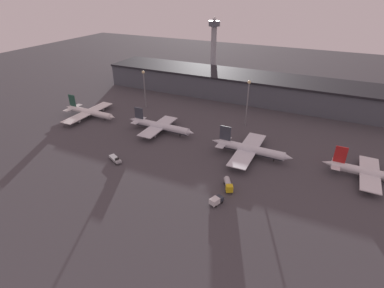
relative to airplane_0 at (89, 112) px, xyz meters
The scene contains 12 objects.
ground 92.43m from the airplane_0, 21.73° to the right, with size 600.00×600.00×0.00m, color #423F44.
terminal_building 111.31m from the airplane_0, 39.49° to the left, with size 225.39×31.15×15.63m.
airplane_0 is the anchor object (origin of this frame).
airplane_1 47.01m from the airplane_0, ahead, with size 38.89×27.54×11.27m.
airplane_2 95.86m from the airplane_0, ahead, with size 37.16×33.88×12.22m.
airplane_3 144.44m from the airplane_0, ahead, with size 38.37×27.17×11.81m.
service_vehicle_0 55.33m from the airplane_0, 36.92° to the right, with size 8.08×5.71×2.50m.
service_vehicle_2 99.94m from the airplane_0, 17.94° to the right, with size 5.73×7.95×3.30m.
service_vehicle_3 102.91m from the airplane_0, 23.64° to the right, with size 4.29×5.75×2.80m.
lamp_post_0 36.07m from the airplane_0, 52.21° to the left, with size 1.80×1.80×22.98m.
lamp_post_1 89.98m from the airplane_0, 17.60° to the left, with size 1.80×1.80×25.19m.
control_tower 123.53m from the airplane_0, 75.93° to the left, with size 9.00×9.00×44.92m.
Camera 1 is at (36.08, -85.38, 68.82)m, focal length 28.00 mm.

